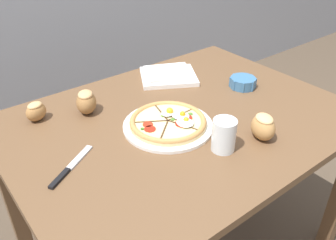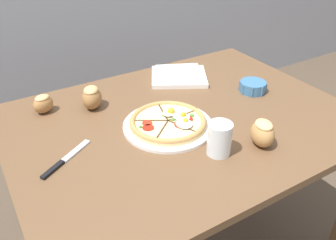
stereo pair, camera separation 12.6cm
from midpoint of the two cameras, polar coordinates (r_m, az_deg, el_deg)
The scene contains 9 objects.
dining_table at distance 1.38m, azimuth 4.91°, elevation -3.22°, with size 1.26×0.94×0.74m.
pizza at distance 1.26m, azimuth 2.91°, elevation -0.53°, with size 0.32×0.32×0.05m.
ramekin_bowl at distance 1.56m, azimuth 15.73°, elevation 5.16°, with size 0.12×0.12×0.04m.
napkin_folded at distance 1.62m, azimuth 4.00°, elevation 7.09°, with size 0.31×0.30×0.04m.
bread_piece_near at distance 1.40m, azimuth -17.02°, elevation 2.48°, with size 0.10×0.08×0.07m.
bread_piece_mid at distance 1.39m, azimuth -9.62°, elevation 3.58°, with size 0.11×0.12×0.09m.
bread_piece_far at distance 1.22m, azimuth 17.83°, elevation -2.03°, with size 0.11×0.12×0.09m.
knife_main at distance 1.15m, azimuth -13.06°, elevation -6.21°, with size 0.19×0.13×0.01m.
water_glass at distance 1.14m, azimuth 11.38°, elevation -3.34°, with size 0.08×0.08×0.11m.
Camera 2 is at (-0.63, -0.93, 1.44)m, focal length 38.00 mm.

